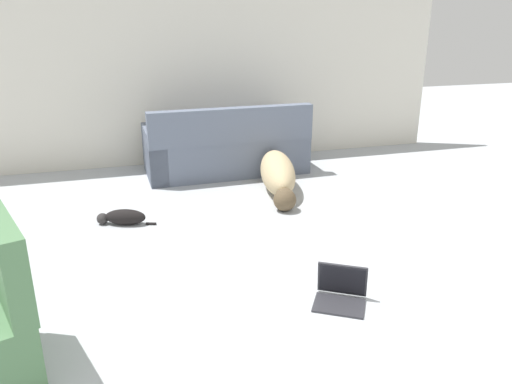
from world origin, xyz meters
TOP-DOWN VIEW (x-y plane):
  - wall_back at (0.00, 4.80)m, footprint 7.02×0.06m
  - couch at (0.45, 4.18)m, footprint 1.92×0.90m
  - dog at (0.83, 3.33)m, footprint 0.58×1.56m
  - cat at (-0.83, 2.86)m, footprint 0.54×0.27m
  - laptop_open at (0.54, 1.11)m, footprint 0.43×0.41m

SIDE VIEW (x-z plane):
  - cat at x=-0.83m, z-range 0.00..0.14m
  - laptop_open at x=0.54m, z-range -0.04..0.21m
  - dog at x=0.83m, z-range -0.01..0.40m
  - couch at x=0.45m, z-range -0.14..0.70m
  - wall_back at x=0.00m, z-range 0.00..2.61m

